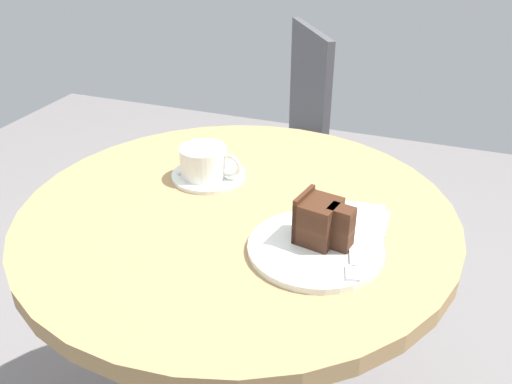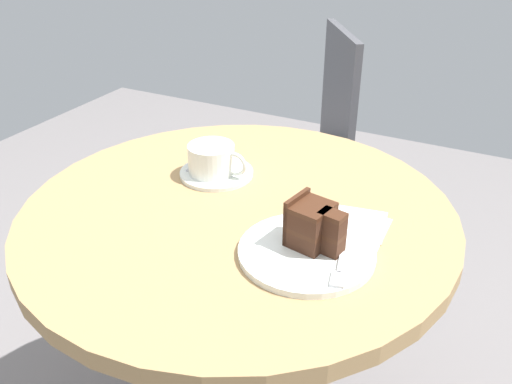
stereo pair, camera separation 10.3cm
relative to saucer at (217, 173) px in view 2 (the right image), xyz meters
The scene contains 9 objects.
cafe_table 0.19m from the saucer, 42.91° to the right, with size 0.85×0.85×0.74m.
saucer is the anchor object (origin of this frame).
coffee_cup 0.04m from the saucer, 123.21° to the right, with size 0.14×0.10×0.06m.
teaspoon 0.05m from the saucer, 142.16° to the left, with size 0.03×0.10×0.00m.
cake_plate 0.34m from the saucer, 32.75° to the right, with size 0.23×0.23×0.01m.
cake_slice 0.34m from the saucer, 30.02° to the right, with size 0.10×0.08×0.09m.
fork 0.41m from the saucer, 30.15° to the right, with size 0.05×0.15×0.00m.
napkin 0.34m from the saucer, 10.96° to the right, with size 0.13×0.14×0.00m.
cafe_chair 0.77m from the saucer, 95.07° to the left, with size 0.53×0.53×0.89m.
Camera 2 is at (0.45, -0.80, 1.29)m, focal length 38.00 mm.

